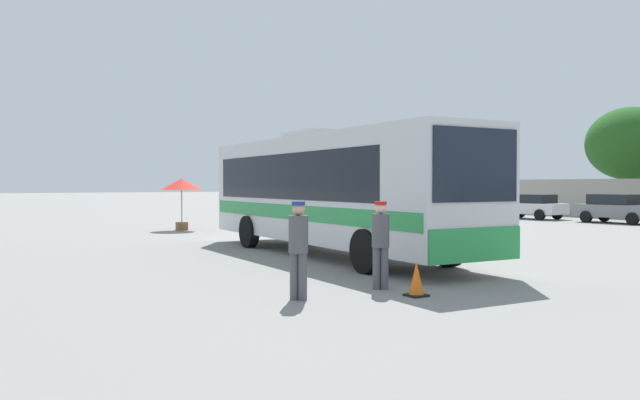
{
  "coord_description": "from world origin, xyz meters",
  "views": [
    {
      "loc": [
        15.13,
        -10.31,
        2.07
      ],
      "look_at": [
        -1.2,
        -0.08,
        1.59
      ],
      "focal_mm": 35.77,
      "sensor_mm": 36.0,
      "label": 1
    }
  ],
  "objects": [
    {
      "name": "ground_plane",
      "position": [
        0.0,
        10.0,
        0.0
      ],
      "size": [
        300.0,
        300.0,
        0.0
      ],
      "primitive_type": "plane",
      "color": "gray"
    },
    {
      "name": "coach_bus_silver_green",
      "position": [
        -0.49,
        -0.19,
        1.96
      ],
      "size": [
        12.1,
        3.18,
        3.67
      ],
      "color": "silver",
      "rests_on": "ground_plane"
    },
    {
      "name": "attendant_by_bus_door",
      "position": [
        5.2,
        -2.68,
        0.99
      ],
      "size": [
        0.48,
        0.48,
        1.73
      ],
      "color": "#4C4C51",
      "rests_on": "ground_plane"
    },
    {
      "name": "passenger_waiting_on_apron",
      "position": [
        5.35,
        -4.63,
        1.0
      ],
      "size": [
        0.5,
        0.5,
        1.76
      ],
      "color": "#4C4C51",
      "rests_on": "ground_plane"
    },
    {
      "name": "vendor_umbrella_near_gate_red",
      "position": [
        -12.53,
        -0.35,
        2.0
      ],
      "size": [
        1.89,
        1.89,
        2.34
      ],
      "color": "gray",
      "rests_on": "ground_plane"
    },
    {
      "name": "parked_car_leftmost_white",
      "position": [
        -10.35,
        20.51,
        0.78
      ],
      "size": [
        4.26,
        2.27,
        1.47
      ],
      "color": "silver",
      "rests_on": "ground_plane"
    },
    {
      "name": "parked_car_second_grey",
      "position": [
        -5.12,
        21.03,
        0.81
      ],
      "size": [
        4.21,
        2.18,
        1.53
      ],
      "color": "slate",
      "rests_on": "ground_plane"
    },
    {
      "name": "roadside_tree_left",
      "position": [
        -10.09,
        30.18,
        4.8
      ],
      "size": [
        5.79,
        5.79,
        7.27
      ],
      "color": "brown",
      "rests_on": "ground_plane"
    },
    {
      "name": "traffic_cone_on_apron",
      "position": [
        6.17,
        -2.6,
        0.31
      ],
      "size": [
        0.36,
        0.36,
        0.64
      ],
      "color": "black",
      "rests_on": "ground_plane"
    }
  ]
}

